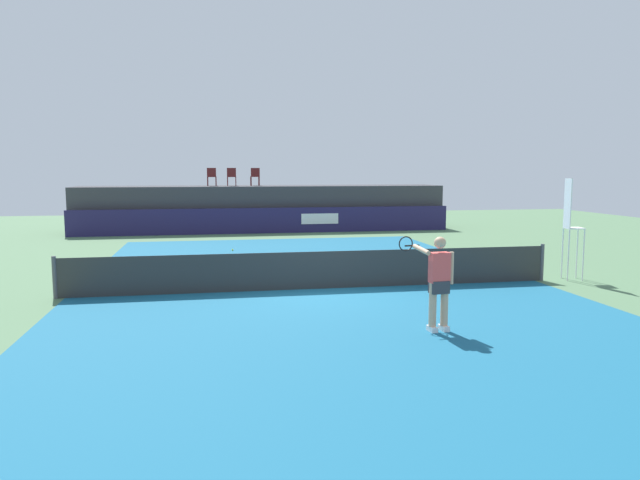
{
  "coord_description": "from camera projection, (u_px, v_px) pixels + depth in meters",
  "views": [
    {
      "loc": [
        -2.61,
        -14.46,
        2.98
      ],
      "look_at": [
        0.46,
        2.0,
        1.0
      ],
      "focal_mm": 33.23,
      "sensor_mm": 36.0,
      "label": 1
    }
  ],
  "objects": [
    {
      "name": "ground_plane",
      "position": [
        299.0,
        269.0,
        17.87
      ],
      "size": [
        48.0,
        48.0,
        0.0
      ],
      "primitive_type": "plane",
      "color": "#4C704C"
    },
    {
      "name": "tennis_ball",
      "position": [
        233.0,
        250.0,
        21.94
      ],
      "size": [
        0.07,
        0.07,
        0.07
      ],
      "primitive_type": "sphere",
      "color": "#D8EA33",
      "rests_on": "court_inner"
    },
    {
      "name": "tennis_net",
      "position": [
        317.0,
        270.0,
        14.88
      ],
      "size": [
        12.4,
        0.02,
        0.95
      ],
      "primitive_type": "cube",
      "color": "#2D2D2D",
      "rests_on": "ground"
    },
    {
      "name": "sponsor_wall",
      "position": [
        266.0,
        221.0,
        28.05
      ],
      "size": [
        18.0,
        0.22,
        1.2
      ],
      "color": "#231E4C",
      "rests_on": "ground"
    },
    {
      "name": "net_post_near",
      "position": [
        55.0,
        277.0,
        13.75
      ],
      "size": [
        0.1,
        0.1,
        1.0
      ],
      "primitive_type": "cylinder",
      "color": "#4C4C51",
      "rests_on": "ground"
    },
    {
      "name": "spectator_chair_far_left",
      "position": [
        212.0,
        176.0,
        29.13
      ],
      "size": [
        0.46,
        0.46,
        0.89
      ],
      "color": "#561919",
      "rests_on": "spectator_platform"
    },
    {
      "name": "spectator_platform",
      "position": [
        263.0,
        208.0,
        29.75
      ],
      "size": [
        18.0,
        2.8,
        2.2
      ],
      "primitive_type": "cube",
      "color": "#38383D",
      "rests_on": "ground"
    },
    {
      "name": "tennis_player",
      "position": [
        438.0,
        280.0,
        10.93
      ],
      "size": [
        0.77,
        1.13,
        1.77
      ],
      "color": "white",
      "rests_on": "court_inner"
    },
    {
      "name": "net_post_far",
      "position": [
        542.0,
        262.0,
        16.01
      ],
      "size": [
        0.1,
        0.1,
        1.0
      ],
      "primitive_type": "cylinder",
      "color": "#4C4C51",
      "rests_on": "ground"
    },
    {
      "name": "spectator_chair_center",
      "position": [
        255.0,
        176.0,
        29.68
      ],
      "size": [
        0.45,
        0.45,
        0.89
      ],
      "color": "#561919",
      "rests_on": "spectator_platform"
    },
    {
      "name": "spectator_chair_left",
      "position": [
        232.0,
        176.0,
        29.2
      ],
      "size": [
        0.47,
        0.47,
        0.89
      ],
      "color": "#561919",
      "rests_on": "spectator_platform"
    },
    {
      "name": "umpire_chair",
      "position": [
        570.0,
        222.0,
        16.04
      ],
      "size": [
        0.51,
        0.51,
        2.76
      ],
      "color": "white",
      "rests_on": "ground"
    },
    {
      "name": "court_inner",
      "position": [
        317.0,
        289.0,
        14.94
      ],
      "size": [
        12.0,
        22.0,
        0.0
      ],
      "primitive_type": "cube",
      "color": "#16597A",
      "rests_on": "ground"
    }
  ]
}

